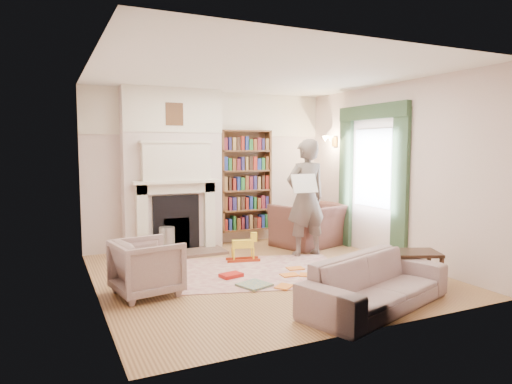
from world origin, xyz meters
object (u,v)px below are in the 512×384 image
armchair_reading (310,225)px  paraffin_heater (167,244)px  sofa (376,283)px  rocking_horse (243,247)px  coffee_table (410,268)px  man_reading (306,198)px  bookcase (245,181)px  armchair_left (147,267)px

armchair_reading → paraffin_heater: 2.65m
sofa → rocking_horse: (-0.52, 2.54, -0.06)m
coffee_table → rocking_horse: (-1.48, 2.07, 0.00)m
armchair_reading → man_reading: man_reading is taller
sofa → rocking_horse: size_ratio=3.76×
coffee_table → paraffin_heater: (-2.56, 2.57, 0.05)m
bookcase → armchair_reading: 1.46m
sofa → bookcase: bearing=69.9°
man_reading → coffee_table: man_reading is taller
man_reading → rocking_horse: man_reading is taller
armchair_reading → coffee_table: size_ratio=1.69×
armchair_reading → rocking_horse: (-1.56, -0.55, -0.16)m
sofa → rocking_horse: bearing=83.1°
armchair_reading → coffee_table: armchair_reading is taller
armchair_left → man_reading: bearing=-81.0°
sofa → armchair_reading: bearing=52.9°
sofa → man_reading: (0.59, 2.49, 0.68)m
bookcase → coffee_table: bookcase is taller
bookcase → rocking_horse: (-0.63, -1.34, -0.95)m
coffee_table → bookcase: bearing=127.5°
sofa → paraffin_heater: size_ratio=3.56×
armchair_reading → man_reading: bearing=35.3°
armchair_left → coffee_table: armchair_left is taller
armchair_reading → armchair_left: 3.62m
paraffin_heater → rocking_horse: 1.19m
armchair_left → paraffin_heater: armchair_left is taller
armchair_left → paraffin_heater: (0.63, 1.51, -0.07)m
armchair_reading → coffee_table: (-0.08, -2.62, -0.16)m
sofa → paraffin_heater: bearing=99.2°
man_reading → armchair_reading: bearing=-126.9°
armchair_left → rocking_horse: armchair_left is taller
sofa → man_reading: bearing=58.1°
armchair_left → sofa: 2.71m
bookcase → armchair_reading: (0.93, -0.80, -0.79)m
bookcase → sofa: size_ratio=0.95×
man_reading → armchair_left: bearing=18.6°
armchair_reading → sofa: 3.26m
paraffin_heater → rocking_horse: size_ratio=1.06×
bookcase → paraffin_heater: 2.11m
man_reading → sofa: bearing=76.7°
coffee_table → rocking_horse: rocking_horse is taller
armchair_reading → paraffin_heater: (-2.64, -0.04, -0.11)m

